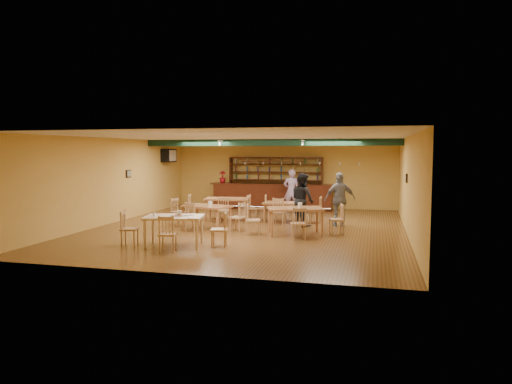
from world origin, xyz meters
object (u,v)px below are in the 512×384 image
(patron_bar, at_px, (291,191))
(near_table, at_px, (174,231))
(dining_table_c, at_px, (207,217))
(patron_right_a, at_px, (303,200))
(bar_counter, at_px, (272,196))
(dining_table_b, at_px, (284,212))
(dining_table_a, at_px, (227,209))
(dining_table_d, at_px, (295,221))

(patron_bar, bearing_deg, near_table, 62.49)
(dining_table_c, xyz_separation_m, patron_right_a, (2.99, 1.26, 0.52))
(near_table, relative_size, patron_bar, 0.85)
(bar_counter, xyz_separation_m, near_table, (-0.85, -8.52, -0.16))
(patron_bar, bearing_deg, dining_table_b, 80.07)
(bar_counter, distance_m, patron_right_a, 4.75)
(dining_table_a, bearing_deg, patron_right_a, -23.14)
(bar_counter, height_order, dining_table_a, bar_counter)
(dining_table_d, relative_size, near_table, 1.09)
(near_table, bearing_deg, bar_counter, 72.41)
(dining_table_d, bearing_deg, dining_table_c, 154.64)
(bar_counter, bearing_deg, near_table, -95.71)
(near_table, bearing_deg, patron_bar, 64.71)
(near_table, xyz_separation_m, patron_bar, (1.83, 7.69, 0.49))
(dining_table_d, height_order, patron_right_a, patron_right_a)
(patron_bar, bearing_deg, dining_table_c, 53.08)
(near_table, bearing_deg, dining_table_c, 81.21)
(dining_table_b, bearing_deg, bar_counter, 111.08)
(patron_bar, xyz_separation_m, patron_right_a, (0.99, -3.48, 0.01))
(dining_table_d, bearing_deg, dining_table_b, 91.31)
(dining_table_d, xyz_separation_m, near_table, (-2.86, -2.51, -0.01))
(bar_counter, bearing_deg, dining_table_d, -71.49)
(near_table, bearing_deg, dining_table_b, 56.08)
(patron_right_a, bearing_deg, patron_bar, -25.72)
(near_table, distance_m, patron_bar, 7.92)
(dining_table_c, bearing_deg, near_table, -70.42)
(dining_table_c, height_order, dining_table_d, dining_table_d)
(dining_table_b, relative_size, patron_bar, 0.79)
(bar_counter, relative_size, near_table, 3.61)
(bar_counter, height_order, dining_table_c, bar_counter)
(dining_table_c, bearing_deg, patron_bar, 83.66)
(bar_counter, height_order, dining_table_b, bar_counter)
(dining_table_c, bearing_deg, patron_right_a, 39.34)
(dining_table_b, bearing_deg, dining_table_a, -175.95)
(bar_counter, height_order, patron_right_a, patron_right_a)
(patron_bar, bearing_deg, dining_table_d, 87.12)
(dining_table_a, xyz_separation_m, dining_table_b, (2.12, 0.06, -0.05))
(dining_table_a, height_order, dining_table_b, dining_table_a)
(dining_table_a, relative_size, dining_table_b, 1.14)
(dining_table_c, distance_m, patron_bar, 5.17)
(dining_table_a, distance_m, dining_table_b, 2.12)
(dining_table_b, height_order, patron_bar, patron_bar)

